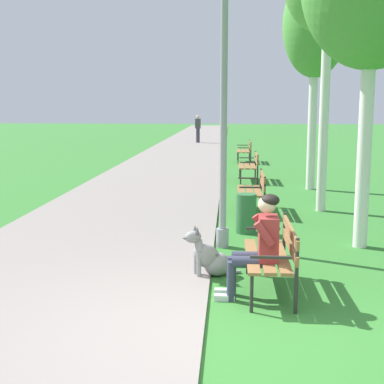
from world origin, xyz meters
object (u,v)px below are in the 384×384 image
(litter_bin, at_px, (246,213))
(pedestrian_distant, at_px, (198,129))
(park_bench_furthest, at_px, (246,149))
(lamp_post_near, at_px, (224,106))
(dog_grey, at_px, (210,258))
(park_bench_near, at_px, (275,251))
(park_bench_far, at_px, (250,164))
(park_bench_mid, at_px, (254,188))
(person_seated_on_near_bench, at_px, (259,242))
(birch_tree_fourth, at_px, (316,26))

(litter_bin, distance_m, pedestrian_distant, 22.71)
(park_bench_furthest, relative_size, lamp_post_near, 0.35)
(lamp_post_near, xyz_separation_m, pedestrian_distant, (-1.78, 23.61, -1.40))
(dog_grey, relative_size, lamp_post_near, 0.18)
(park_bench_furthest, xyz_separation_m, litter_bin, (-0.32, -11.98, -0.16))
(park_bench_furthest, bearing_deg, dog_grey, -93.43)
(park_bench_near, distance_m, pedestrian_distant, 25.80)
(park_bench_far, height_order, park_bench_furthest, same)
(litter_bin, bearing_deg, park_bench_far, 87.27)
(park_bench_mid, relative_size, park_bench_furthest, 1.00)
(park_bench_mid, distance_m, litter_bin, 1.95)
(park_bench_far, bearing_deg, lamp_post_near, -95.38)
(park_bench_mid, xyz_separation_m, pedestrian_distant, (-2.41, 20.67, 0.33))
(park_bench_furthest, height_order, litter_bin, park_bench_furthest)
(park_bench_far, relative_size, person_seated_on_near_bench, 1.20)
(park_bench_far, relative_size, lamp_post_near, 0.35)
(park_bench_near, bearing_deg, park_bench_furthest, 89.73)
(park_bench_near, distance_m, person_seated_on_near_bench, 0.36)
(person_seated_on_near_bench, xyz_separation_m, pedestrian_distant, (-2.23, 25.93, 0.16))
(park_bench_near, height_order, person_seated_on_near_bench, person_seated_on_near_bench)
(lamp_post_near, distance_m, birch_tree_fourth, 6.89)
(birch_tree_fourth, bearing_deg, pedestrian_distant, 103.11)
(birch_tree_fourth, bearing_deg, park_bench_mid, -116.99)
(park_bench_mid, height_order, park_bench_far, same)
(park_bench_mid, height_order, lamp_post_near, lamp_post_near)
(park_bench_near, bearing_deg, park_bench_mid, 90.35)
(park_bench_near, height_order, park_bench_furthest, same)
(person_seated_on_near_bench, xyz_separation_m, lamp_post_near, (-0.45, 2.32, 1.56))
(park_bench_far, bearing_deg, park_bench_near, -90.39)
(park_bench_near, bearing_deg, lamp_post_near, 107.49)
(litter_bin, bearing_deg, pedestrian_distant, 95.52)
(person_seated_on_near_bench, bearing_deg, lamp_post_near, 100.90)
(lamp_post_near, bearing_deg, pedestrian_distant, 94.32)
(park_bench_mid, bearing_deg, person_seated_on_near_bench, -91.92)
(park_bench_furthest, distance_m, birch_tree_fourth, 7.92)
(birch_tree_fourth, distance_m, litter_bin, 6.75)
(person_seated_on_near_bench, bearing_deg, park_bench_furthest, 88.96)
(park_bench_near, distance_m, dog_grey, 0.99)
(park_bench_near, height_order, lamp_post_near, lamp_post_near)
(park_bench_far, distance_m, lamp_post_near, 7.88)
(park_bench_near, bearing_deg, pedestrian_distant, 95.42)
(park_bench_furthest, distance_m, pedestrian_distant, 10.92)
(person_seated_on_near_bench, relative_size, lamp_post_near, 0.29)
(person_seated_on_near_bench, bearing_deg, park_bench_mid, 88.08)
(lamp_post_near, bearing_deg, litter_bin, 68.12)
(park_bench_far, xyz_separation_m, person_seated_on_near_bench, (-0.27, -9.98, 0.17))
(park_bench_near, height_order, pedestrian_distant, pedestrian_distant)
(pedestrian_distant, bearing_deg, dog_grey, -86.27)
(dog_grey, height_order, lamp_post_near, lamp_post_near)
(park_bench_near, distance_m, birch_tree_fourth, 9.21)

